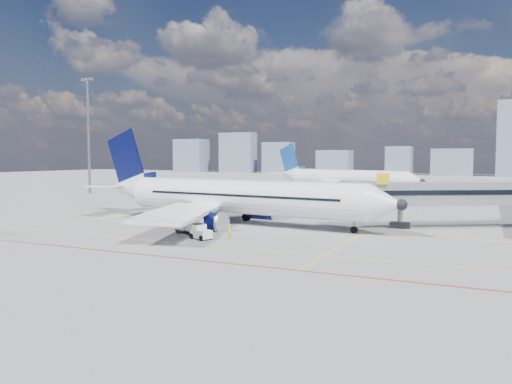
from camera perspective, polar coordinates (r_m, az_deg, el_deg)
ground at (r=52.58m, az=-4.92°, el=-4.82°), size 420.00×420.00×0.00m
apron_markings at (r=49.59m, az=-7.78°, el=-5.37°), size 90.00×35.12×0.01m
jet_bridge at (r=62.05m, az=22.73°, el=-0.29°), size 23.55×15.78×6.30m
floodlight_mast_nw at (r=117.56m, az=-18.60°, el=6.49°), size 3.20×0.61×25.45m
distant_skyline at (r=234.97m, az=24.99°, el=4.51°), size 251.95×15.02×31.42m
main_aircraft at (r=60.96m, az=-3.13°, el=-0.55°), size 42.43×36.90×12.42m
second_aircraft at (r=114.59m, az=9.78°, el=1.53°), size 38.19×32.33×11.66m
baggage_tug at (r=49.38m, az=-6.35°, el=-4.55°), size 2.51×2.07×1.53m
cargo_dolly at (r=53.19m, az=-7.62°, el=-3.71°), size 3.40×2.18×1.73m
belt_loader at (r=60.42m, az=-9.66°, el=-3.15°), size 5.67×1.69×2.30m
ramp_worker at (r=48.72m, az=-2.98°, el=-4.62°), size 0.39×0.57×1.51m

